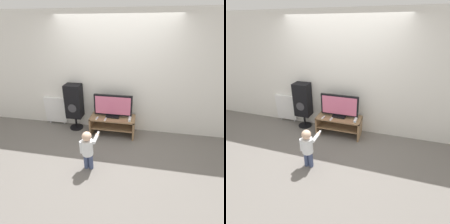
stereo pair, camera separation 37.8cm
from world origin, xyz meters
The scene contains 10 objects.
ground_plane centered at (0.00, 0.00, 0.00)m, with size 16.00×16.00×0.00m, color slate.
wall_back centered at (0.00, 0.53, 1.30)m, with size 10.00×0.06×2.60m.
tv_stand centered at (0.00, 0.22, 0.29)m, with size 1.01×0.45×0.44m.
television centered at (0.00, 0.24, 0.69)m, with size 0.85×0.20×0.52m.
game_console centered at (0.39, 0.15, 0.46)m, with size 0.05×0.19×0.05m.
remote_primary centered at (-0.33, 0.08, 0.45)m, with size 0.05×0.13×0.03m.
remote_secondary centered at (-0.13, 0.06, 0.45)m, with size 0.04×0.13×0.03m.
child centered at (-0.22, -0.95, 0.44)m, with size 0.28×0.43×0.75m.
speaker_tower centered at (-0.93, 0.33, 0.69)m, with size 0.36×0.33×1.11m.
radiator centered at (-1.50, 0.46, 0.38)m, with size 0.55×0.08×0.71m.
Camera 2 is at (0.98, -3.13, 2.26)m, focal length 28.00 mm.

